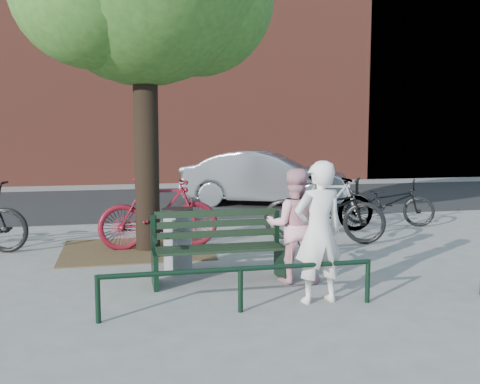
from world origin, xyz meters
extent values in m
plane|color=gray|center=(0.00, 0.00, 0.00)|extent=(90.00, 90.00, 0.00)
cube|color=brown|center=(-1.00, 2.20, 0.01)|extent=(2.40, 2.00, 0.02)
cube|color=black|center=(0.00, 8.50, 0.01)|extent=(40.00, 7.00, 0.01)
cube|color=brown|center=(0.00, 16.00, 6.00)|extent=(45.00, 4.00, 12.00)
cube|color=brown|center=(14.00, 16.00, 7.00)|extent=(10.00, 4.00, 14.00)
cube|color=black|center=(-0.84, 0.00, 0.23)|extent=(0.06, 0.52, 0.45)
cube|color=black|center=(-0.84, 0.23, 0.67)|extent=(0.06, 0.06, 0.44)
cylinder|color=black|center=(-0.84, -0.10, 0.63)|extent=(0.04, 0.36, 0.04)
cube|color=black|center=(0.84, 0.00, 0.23)|extent=(0.06, 0.52, 0.45)
cube|color=black|center=(0.84, 0.23, 0.67)|extent=(0.06, 0.06, 0.44)
cylinder|color=black|center=(0.84, -0.10, 0.63)|extent=(0.04, 0.36, 0.04)
cube|color=black|center=(0.00, 0.00, 0.45)|extent=(1.64, 0.46, 0.04)
cube|color=black|center=(0.00, 0.23, 0.74)|extent=(1.64, 0.03, 0.47)
cylinder|color=black|center=(-1.50, -1.20, 0.25)|extent=(0.06, 0.06, 0.50)
cylinder|color=black|center=(0.00, -1.20, 0.25)|extent=(0.06, 0.06, 0.50)
cylinder|color=black|center=(1.50, -1.20, 0.25)|extent=(0.06, 0.06, 0.50)
cylinder|color=black|center=(0.00, -1.20, 0.48)|extent=(3.00, 0.06, 0.06)
cylinder|color=black|center=(-0.80, 2.20, 1.90)|extent=(0.40, 0.40, 3.80)
imported|color=silver|center=(0.95, -1.05, 0.82)|extent=(0.64, 0.45, 1.64)
imported|color=pink|center=(0.95, -0.17, 0.75)|extent=(0.84, 0.73, 1.49)
cylinder|color=gray|center=(-0.47, 0.66, 0.42)|extent=(0.40, 0.40, 0.84)
cylinder|color=black|center=(-0.47, 0.66, 0.87)|extent=(0.44, 0.44, 0.06)
imported|color=#5C0D17|center=(-0.61, 2.24, 0.61)|extent=(2.05, 0.71, 1.21)
imported|color=black|center=(2.31, 2.20, 0.57)|extent=(2.28, 1.74, 1.15)
imported|color=gray|center=(2.75, 3.07, 0.55)|extent=(1.89, 0.69, 1.11)
imported|color=black|center=(4.31, 3.52, 0.49)|extent=(1.93, 1.54, 0.98)
imported|color=gray|center=(2.61, 7.11, 0.73)|extent=(4.67, 3.26, 1.46)
camera|label=1|loc=(-1.27, -6.70, 1.94)|focal=40.00mm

